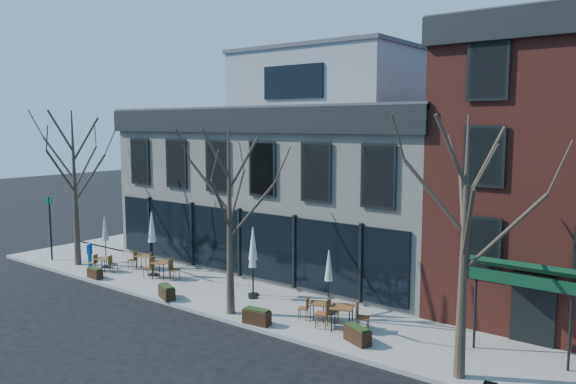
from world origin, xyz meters
The scene contains 24 objects.
ground centered at (0.00, 0.00, 0.00)m, with size 120.00×120.00×0.00m, color black.
sidewalk_front centered at (3.25, -2.15, 0.07)m, with size 33.50×4.70×0.15m, color gray.
sidewalk_side centered at (-11.25, 6.00, 0.07)m, with size 4.50×12.00×0.15m, color gray.
corner_building centered at (0.07, 5.07, 4.72)m, with size 18.39×10.39×11.10m.
red_brick_building centered at (13.00, 4.98, 5.64)m, with size 8.20×11.78×11.18m.
tree_corner centered at (-8.49, -3.20, 4.25)m, with size 3.93×3.98×7.92m.
tree_mid centered at (3.01, -3.90, 3.79)m, with size 3.50×3.55×7.04m.
tree_right centered at (12.01, -3.90, 4.02)m, with size 3.72×3.77×7.48m.
sign_pole centered at (-10.50, -3.50, 2.07)m, with size 0.50×0.10×3.40m.
call_box centered at (-7.45, -3.18, 0.83)m, with size 0.25×0.25×1.28m.
cafe_set_0 centered at (-6.27, -3.23, 0.57)m, with size 1.57×0.93×0.81m.
cafe_set_1 centered at (-5.00, -1.75, 0.60)m, with size 1.69×1.05×0.88m.
cafe_set_2 centered at (-2.96, -2.32, 0.66)m, with size 1.91×1.04×0.98m.
cafe_set_4 centered at (6.15, -2.52, 0.57)m, with size 1.60×0.93×0.82m.
cafe_set_5 centered at (7.33, -2.78, 0.69)m, with size 2.02×1.19×1.04m.
umbrella_0 centered at (-6.79, -2.69, 2.00)m, with size 0.42×0.42×2.63m.
umbrella_1 centered at (-3.74, -2.18, 2.33)m, with size 0.50×0.50×3.09m.
umbrella_2 centered at (2.19, -1.64, 2.22)m, with size 0.47×0.47×2.93m.
umbrella_3 centered at (2.43, -1.95, 1.92)m, with size 0.40×0.40×2.51m.
umbrella_4 centered at (6.04, -1.68, 1.91)m, with size 0.40×0.40×2.49m.
planter_0 centered at (-5.49, -4.20, 0.40)m, with size 0.91×0.42×0.50m.
planter_1 centered at (-0.37, -4.20, 0.44)m, with size 1.11×0.77×0.58m.
planter_2 centered at (4.58, -4.20, 0.44)m, with size 1.08×0.52×0.58m.
planter_3 centered at (8.39, -3.50, 0.44)m, with size 1.12×0.78×0.58m.
Camera 1 is at (17.47, -19.11, 7.37)m, focal length 35.00 mm.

